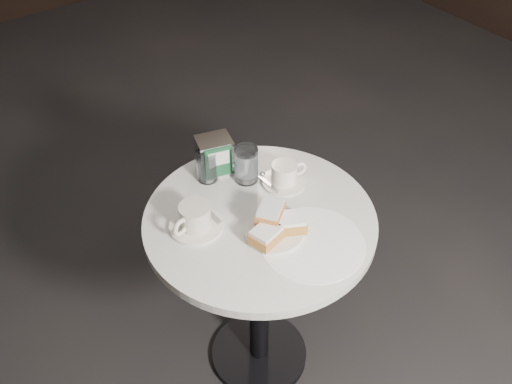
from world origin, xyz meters
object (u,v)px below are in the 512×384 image
object	(u,v)px
beignet_plate	(275,226)
coffee_cup_left	(195,219)
water_glass_left	(207,166)
water_glass_right	(246,165)
napkin_dispenser	(215,155)
coffee_cup_right	(285,175)
cafe_table	(260,261)

from	to	relation	value
beignet_plate	coffee_cup_left	size ratio (longest dim) A/B	0.98
beignet_plate	coffee_cup_left	distance (m)	0.23
water_glass_left	water_glass_right	size ratio (longest dim) A/B	0.88
water_glass_left	napkin_dispenser	xyz separation A→B (m)	(0.04, 0.02, 0.01)
beignet_plate	coffee_cup_right	xyz separation A→B (m)	(0.16, 0.16, 0.00)
coffee_cup_right	napkin_dispenser	bearing A→B (deg)	142.30
coffee_cup_right	water_glass_right	distance (m)	0.12
beignet_plate	water_glass_left	bearing A→B (deg)	94.73
beignet_plate	water_glass_right	xyz separation A→B (m)	(0.07, 0.25, 0.03)
coffee_cup_right	napkin_dispenser	distance (m)	0.23
beignet_plate	coffee_cup_right	bearing A→B (deg)	45.54
coffee_cup_right	napkin_dispenser	xyz separation A→B (m)	(-0.15, 0.18, 0.03)
cafe_table	water_glass_left	xyz separation A→B (m)	(-0.03, 0.24, 0.25)
coffee_cup_left	water_glass_right	bearing A→B (deg)	4.68
water_glass_left	coffee_cup_right	bearing A→B (deg)	-40.34
beignet_plate	coffee_cup_right	world-z (taller)	beignet_plate
cafe_table	water_glass_right	bearing A→B (deg)	68.00
water_glass_left	napkin_dispenser	size ratio (longest dim) A/B	0.84
coffee_cup_left	beignet_plate	bearing A→B (deg)	-57.88
coffee_cup_right	coffee_cup_left	bearing A→B (deg)	-165.93
coffee_cup_right	water_glass_left	size ratio (longest dim) A/B	1.57
cafe_table	coffee_cup_left	distance (m)	0.30
water_glass_right	coffee_cup_right	bearing A→B (deg)	-43.64
napkin_dispenser	water_glass_right	bearing A→B (deg)	-42.57
coffee_cup_right	water_glass_left	world-z (taller)	water_glass_left
coffee_cup_left	napkin_dispenser	world-z (taller)	napkin_dispenser
beignet_plate	water_glass_right	size ratio (longest dim) A/B	1.58
water_glass_left	water_glass_right	world-z (taller)	water_glass_right
water_glass_right	coffee_cup_left	bearing A→B (deg)	-159.46
coffee_cup_right	water_glass_right	size ratio (longest dim) A/B	1.38
beignet_plate	napkin_dispenser	size ratio (longest dim) A/B	1.50
cafe_table	water_glass_left	world-z (taller)	water_glass_left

